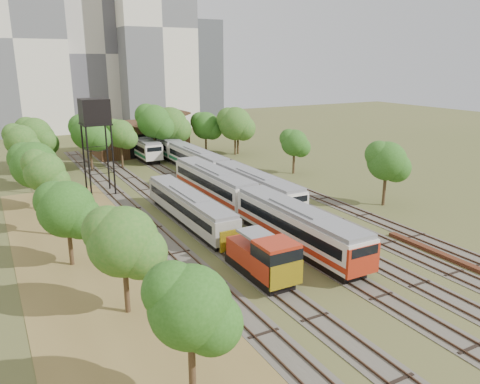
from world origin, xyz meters
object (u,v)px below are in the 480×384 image
railcar_red_set (250,202)px  water_tower (95,114)px  shunter_locomotive (264,258)px  railcar_green_set (197,161)px

railcar_red_set → water_tower: water_tower is taller
railcar_red_set → shunter_locomotive: 14.05m
railcar_green_set → shunter_locomotive: size_ratio=6.43×
railcar_green_set → water_tower: size_ratio=4.33×
railcar_red_set → railcar_green_set: (4.00, 22.85, -0.17)m
water_tower → shunter_locomotive: bearing=-80.0°
railcar_green_set → water_tower: bearing=-164.4°
shunter_locomotive → water_tower: (-5.49, 31.23, 8.34)m
railcar_green_set → shunter_locomotive: shunter_locomotive is taller
railcar_green_set → shunter_locomotive: (-10.00, -35.55, -0.08)m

